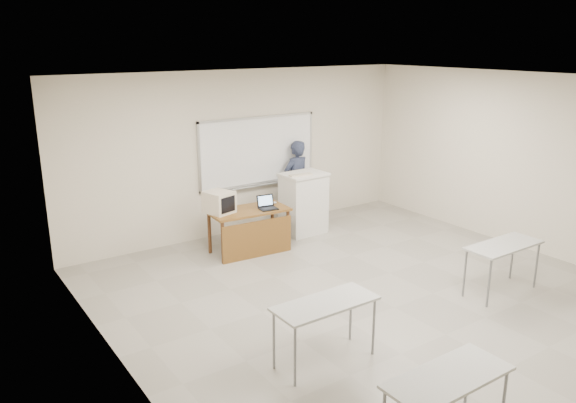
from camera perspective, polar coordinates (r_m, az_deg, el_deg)
floor at (r=7.89m, az=10.74°, el=-10.56°), size 7.00×8.00×0.01m
whiteboard at (r=10.57m, az=-3.04°, el=5.07°), size 2.48×0.10×1.31m
student_desks at (r=6.83m, az=19.16°, el=-9.32°), size 4.40×2.20×0.73m
instructor_desk at (r=9.44m, az=-3.66°, el=-2.26°), size 1.34×0.67×0.75m
podium at (r=10.43m, az=1.59°, el=-0.17°), size 0.81×0.59×1.15m
crt_monitor at (r=9.29m, az=-7.06°, el=-0.07°), size 0.40×0.45×0.38m
laptop at (r=9.49m, az=-2.17°, el=-0.41°), size 0.30×0.28×0.22m
mouse at (r=9.78m, az=-1.41°, el=-0.12°), size 0.10×0.07×0.04m
keyboard at (r=10.10m, az=1.33°, el=2.72°), size 0.45×0.20×0.02m
presenter at (r=11.02m, az=0.83°, el=2.02°), size 0.64×0.46×1.63m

